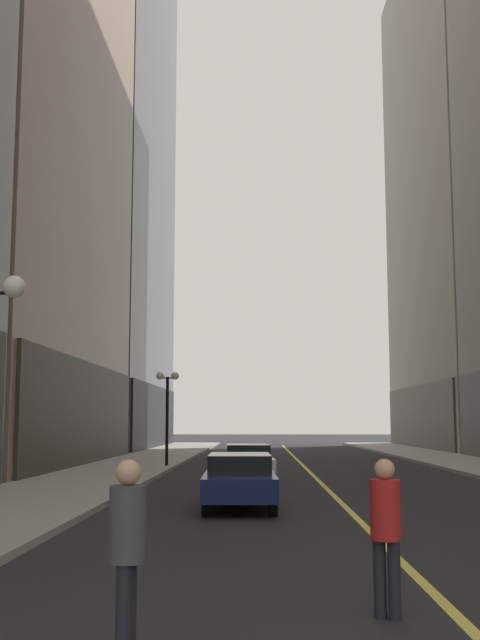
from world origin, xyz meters
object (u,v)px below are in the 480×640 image
(car_white, at_px, (248,461))
(pedestrian_with_orange_bag, at_px, (127,542))
(pedestrian_in_red_jacket, at_px, (386,524))
(car_navy, at_px, (240,479))
(street_lamp_left_far, at_px, (167,397))

(car_white, height_order, pedestrian_with_orange_bag, pedestrian_with_orange_bag)
(pedestrian_in_red_jacket, xyz_separation_m, pedestrian_with_orange_bag, (-2.59, -1.67, 0.05))
(car_navy, distance_m, pedestrian_in_red_jacket, 11.29)
(car_navy, bearing_deg, car_white, 89.45)
(pedestrian_in_red_jacket, distance_m, pedestrian_with_orange_bag, 3.08)
(car_white, relative_size, pedestrian_in_red_jacket, 2.54)
(car_white, distance_m, pedestrian_with_orange_bag, 21.60)
(car_navy, distance_m, pedestrian_with_orange_bag, 12.82)
(pedestrian_in_red_jacket, bearing_deg, pedestrian_with_orange_bag, -147.20)
(pedestrian_in_red_jacket, relative_size, street_lamp_left_far, 0.39)
(pedestrian_with_orange_bag, bearing_deg, car_white, 87.90)
(car_navy, xyz_separation_m, street_lamp_left_far, (-3.74, 16.52, 2.54))
(car_white, distance_m, street_lamp_left_far, 8.99)
(car_navy, xyz_separation_m, car_white, (0.08, 8.79, -0.00))
(car_navy, relative_size, street_lamp_left_far, 1.09)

